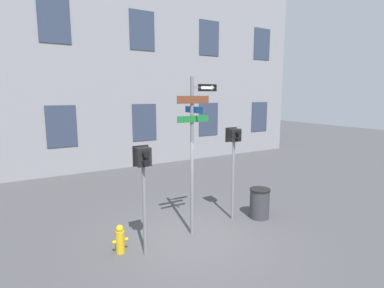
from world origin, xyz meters
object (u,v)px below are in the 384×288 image
fire_hydrant (120,239)px  trash_bin (260,203)px  pedestrian_signal_left (143,170)px  pedestrian_signal_right (234,148)px  street_sign_pole (194,141)px

fire_hydrant → trash_bin: (4.27, -0.13, 0.12)m
trash_bin → fire_hydrant: bearing=178.2°
pedestrian_signal_left → pedestrian_signal_right: 3.08m
pedestrian_signal_right → fire_hydrant: size_ratio=4.00×
street_sign_pole → pedestrian_signal_right: 1.56m
street_sign_pole → pedestrian_signal_left: size_ratio=1.61×
pedestrian_signal_right → pedestrian_signal_left: bearing=-169.2°
street_sign_pole → trash_bin: street_sign_pole is taller
pedestrian_signal_left → trash_bin: size_ratio=2.84×
pedestrian_signal_left → pedestrian_signal_right: bearing=10.8°
pedestrian_signal_right → trash_bin: (0.76, -0.34, -1.71)m
pedestrian_signal_left → street_sign_pole: bearing=12.3°
street_sign_pole → fire_hydrant: bearing=178.8°
street_sign_pole → pedestrian_signal_right: size_ratio=1.50×
street_sign_pole → fire_hydrant: (-2.01, 0.04, -2.18)m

